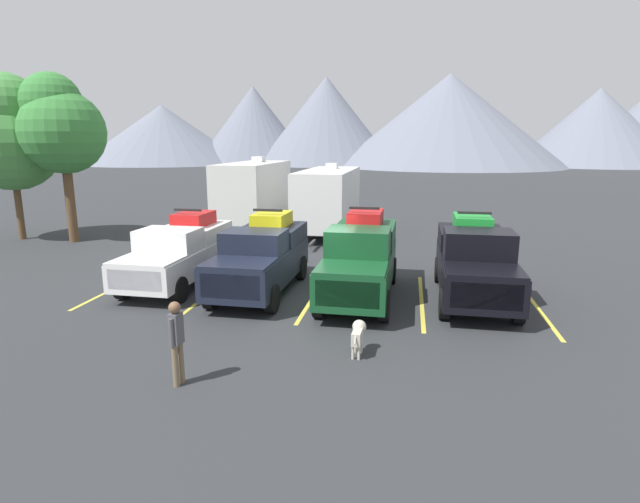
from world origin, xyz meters
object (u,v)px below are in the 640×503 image
pickup_truck_a (180,251)px  pickup_truck_c (361,257)px  pickup_truck_b (262,256)px  camper_trailer_b (328,197)px  camper_trailer_a (254,192)px  dog (358,333)px  pickup_truck_d (475,260)px  person_a (176,337)px

pickup_truck_a → pickup_truck_c: pickup_truck_c is taller
pickup_truck_b → camper_trailer_b: (0.46, 10.82, 0.74)m
camper_trailer_a → camper_trailer_b: camper_trailer_a is taller
camper_trailer_b → dog: (3.12, -15.26, -1.41)m
pickup_truck_d → person_a: bearing=-133.0°
pickup_truck_a → camper_trailer_a: bearing=93.3°
pickup_truck_b → dog: pickup_truck_b is taller
pickup_truck_c → pickup_truck_d: 3.49m
pickup_truck_c → camper_trailer_b: 11.19m
pickup_truck_d → pickup_truck_b: bearing=-176.7°
pickup_truck_a → camper_trailer_a: size_ratio=0.68×
pickup_truck_b → person_a: 6.57m
person_a → pickup_truck_a: bearing=114.7°
pickup_truck_a → pickup_truck_d: (9.70, -0.06, 0.10)m
pickup_truck_a → camper_trailer_b: (3.48, 10.38, 0.81)m
pickup_truck_c → pickup_truck_d: (3.47, 0.39, -0.04)m
dog → camper_trailer_a: bearing=115.2°
pickup_truck_d → camper_trailer_b: camper_trailer_b is taller
camper_trailer_a → pickup_truck_d: bearing=-45.4°
pickup_truck_b → camper_trailer_b: 10.86m
pickup_truck_c → pickup_truck_d: bearing=6.4°
pickup_truck_b → pickup_truck_c: pickup_truck_c is taller
camper_trailer_a → pickup_truck_a: bearing=-86.7°
person_a → dog: size_ratio=2.02×
pickup_truck_b → person_a: size_ratio=3.10×
camper_trailer_b → pickup_truck_a: bearing=-108.6°
pickup_truck_d → dog: (-3.09, -4.82, -0.70)m
dog → pickup_truck_c: bearing=94.8°
pickup_truck_d → camper_trailer_a: camper_trailer_a is taller
camper_trailer_a → dog: (7.20, -15.27, -1.58)m
pickup_truck_d → person_a: pickup_truck_d is taller
pickup_truck_b → camper_trailer_a: camper_trailer_a is taller
pickup_truck_a → pickup_truck_b: 3.06m
camper_trailer_a → person_a: camper_trailer_a is taller
pickup_truck_d → pickup_truck_c: bearing=-173.6°
pickup_truck_c → camper_trailer_b: (-2.75, 10.83, 0.67)m
camper_trailer_a → camper_trailer_b: size_ratio=0.91×
pickup_truck_a → pickup_truck_d: bearing=-0.3°
camper_trailer_a → dog: camper_trailer_a is taller
pickup_truck_a → dog: 8.24m
dog → pickup_truck_b: bearing=128.9°
pickup_truck_d → camper_trailer_a: (-10.29, 10.45, 0.88)m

